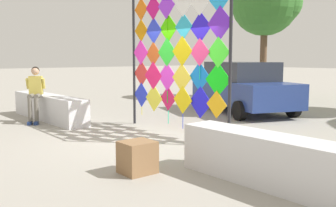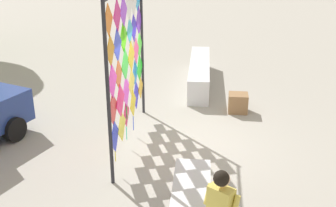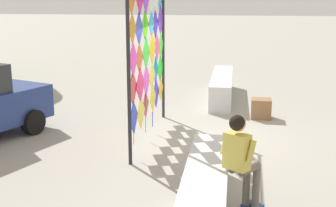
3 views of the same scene
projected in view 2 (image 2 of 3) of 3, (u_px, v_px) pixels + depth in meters
ground at (179, 141)px, 9.88m from camera, size 120.00×120.00×0.00m
plaza_ledge_right at (199, 73)px, 13.49m from camera, size 3.90×0.62×0.74m
kite_display_rack at (128, 58)px, 9.10m from camera, size 3.59×0.17×3.53m
seated_vendor at (225, 207)px, 5.93m from camera, size 0.76×0.70×1.59m
cardboard_box_large at (238, 103)px, 11.40m from camera, size 0.48×0.53×0.51m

